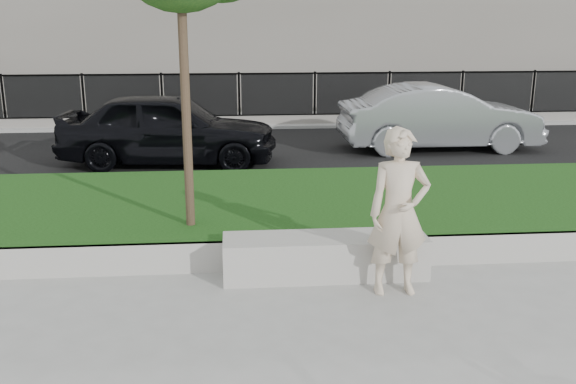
{
  "coord_description": "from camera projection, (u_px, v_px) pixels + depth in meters",
  "views": [
    {
      "loc": [
        -0.79,
        -6.63,
        3.14
      ],
      "look_at": [
        -0.12,
        1.2,
        0.99
      ],
      "focal_mm": 40.0,
      "sensor_mm": 36.0,
      "label": 1
    }
  ],
  "objects": [
    {
      "name": "ground",
      "position": [
        307.0,
        304.0,
        7.26
      ],
      "size": [
        90.0,
        90.0,
        0.0
      ],
      "primitive_type": "plane",
      "color": "gray",
      "rests_on": "ground"
    },
    {
      "name": "grass_bank",
      "position": [
        285.0,
        210.0,
        10.09
      ],
      "size": [
        34.0,
        4.0,
        0.4
      ],
      "primitive_type": "cube",
      "color": "black",
      "rests_on": "ground"
    },
    {
      "name": "grass_kerb",
      "position": [
        298.0,
        254.0,
        8.21
      ],
      "size": [
        34.0,
        0.08,
        0.4
      ],
      "primitive_type": "cube",
      "color": "#9F9D95",
      "rests_on": "ground"
    },
    {
      "name": "street",
      "position": [
        267.0,
        151.0,
        15.43
      ],
      "size": [
        34.0,
        7.0,
        0.04
      ],
      "primitive_type": "cube",
      "color": "black",
      "rests_on": "ground"
    },
    {
      "name": "far_pavement",
      "position": [
        259.0,
        120.0,
        19.74
      ],
      "size": [
        34.0,
        3.0,
        0.12
      ],
      "primitive_type": "cube",
      "color": "gray",
      "rests_on": "ground"
    },
    {
      "name": "iron_fence",
      "position": [
        260.0,
        109.0,
        18.65
      ],
      "size": [
        32.0,
        0.3,
        1.5
      ],
      "color": "slate",
      "rests_on": "far_pavement"
    },
    {
      "name": "stone_bench",
      "position": [
        325.0,
        256.0,
        7.99
      ],
      "size": [
        2.53,
        0.63,
        0.52
      ],
      "primitive_type": "cube",
      "color": "#9F9D95",
      "rests_on": "ground"
    },
    {
      "name": "man",
      "position": [
        399.0,
        212.0,
        7.33
      ],
      "size": [
        0.72,
        0.48,
        1.96
      ],
      "primitive_type": "imported",
      "rotation": [
        0.0,
        0.0,
        0.01
      ],
      "color": "beige",
      "rests_on": "ground"
    },
    {
      "name": "book",
      "position": [
        389.0,
        233.0,
        8.02
      ],
      "size": [
        0.26,
        0.22,
        0.03
      ],
      "primitive_type": "cube",
      "rotation": [
        0.0,
        0.0,
        0.28
      ],
      "color": "beige",
      "rests_on": "stone_bench"
    },
    {
      "name": "car_dark",
      "position": [
        168.0,
        128.0,
        13.79
      ],
      "size": [
        4.79,
        2.3,
        1.58
      ],
      "primitive_type": "imported",
      "rotation": [
        0.0,
        0.0,
        1.47
      ],
      "color": "black",
      "rests_on": "street"
    },
    {
      "name": "car_silver",
      "position": [
        439.0,
        117.0,
        15.34
      ],
      "size": [
        4.75,
        1.73,
        1.56
      ],
      "primitive_type": "imported",
      "rotation": [
        0.0,
        0.0,
        1.59
      ],
      "color": "gray",
      "rests_on": "street"
    }
  ]
}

